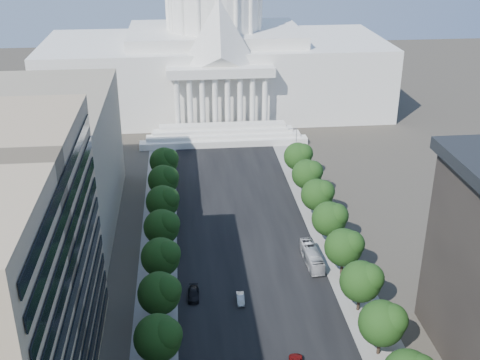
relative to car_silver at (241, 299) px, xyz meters
name	(u,v)px	position (x,y,z in m)	size (l,w,h in m)	color
road_asphalt	(243,234)	(3.26, 25.45, -0.67)	(30.00, 260.00, 0.01)	black
sidewalk_left	(159,238)	(-15.74, 25.45, -0.67)	(8.00, 260.00, 0.02)	gray
sidewalk_right	(326,230)	(22.26, 25.45, -0.67)	(8.00, 260.00, 0.02)	gray
capitol	(215,54)	(3.26, 120.34, 19.34)	(120.00, 56.00, 73.00)	white
office_block_left_far	(26,165)	(-44.74, 35.45, 14.33)	(38.00, 52.00, 30.00)	gray
tree_l_d	(160,337)	(-14.40, -16.74, 5.79)	(7.79, 7.60, 9.97)	#33261C
tree_l_e	(161,292)	(-14.40, -4.74, 5.79)	(7.79, 7.60, 9.97)	#33261C
tree_l_f	(162,256)	(-14.40, 7.26, 5.79)	(7.79, 7.60, 9.97)	#33261C
tree_l_g	(163,226)	(-14.40, 19.26, 5.79)	(7.79, 7.60, 9.97)	#33261C
tree_l_h	(164,201)	(-14.40, 31.26, 5.79)	(7.79, 7.60, 9.97)	#33261C
tree_l_i	(165,179)	(-14.40, 43.26, 5.79)	(7.79, 7.60, 9.97)	#33261C
tree_l_j	(165,161)	(-14.40, 55.26, 5.79)	(7.79, 7.60, 9.97)	#33261C
tree_r_d	(384,322)	(21.60, -16.74, 5.79)	(7.79, 7.60, 9.97)	#33261C
tree_r_e	(363,281)	(21.60, -4.74, 5.79)	(7.79, 7.60, 9.97)	#33261C
tree_r_f	(345,246)	(21.60, 7.26, 5.79)	(7.79, 7.60, 9.97)	#33261C
tree_r_g	(331,218)	(21.60, 19.26, 5.79)	(7.79, 7.60, 9.97)	#33261C
tree_r_h	(319,194)	(21.60, 31.26, 5.79)	(7.79, 7.60, 9.97)	#33261C
tree_r_i	(308,173)	(21.60, 43.26, 5.79)	(7.79, 7.60, 9.97)	#33261C
tree_r_j	(299,156)	(21.60, 55.26, 5.79)	(7.79, 7.60, 9.97)	#33261C
streetlight_c	(371,282)	(23.16, -4.55, 5.15)	(2.61, 0.44, 9.00)	gray
streetlight_d	(336,218)	(23.16, 20.45, 5.15)	(2.61, 0.44, 9.00)	gray
streetlight_e	(312,172)	(23.16, 45.45, 5.15)	(2.61, 0.44, 9.00)	gray
streetlight_f	(294,138)	(23.16, 70.45, 5.15)	(2.61, 0.44, 9.00)	gray
car_silver	(241,299)	(0.00, 0.00, 0.00)	(1.41, 4.05, 1.34)	#A6A9AE
car_dark_b	(194,294)	(-8.72, 2.26, 0.08)	(2.10, 5.17, 1.50)	black
city_bus	(312,256)	(16.11, 12.00, 0.93)	(2.69, 11.49, 3.20)	silver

